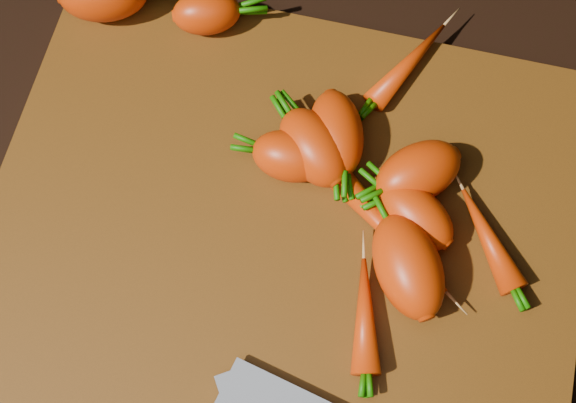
# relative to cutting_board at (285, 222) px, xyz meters

# --- Properties ---
(ground) EXTENTS (2.00, 2.00, 0.01)m
(ground) POSITION_rel_cutting_board_xyz_m (0.00, 0.00, -0.01)
(ground) COLOR black
(cutting_board) EXTENTS (0.50, 0.40, 0.01)m
(cutting_board) POSITION_rel_cutting_board_xyz_m (0.00, 0.00, 0.00)
(cutting_board) COLOR brown
(cutting_board) RESTS_ON ground
(carrot_1) EXTENTS (0.06, 0.04, 0.04)m
(carrot_1) POSITION_rel_cutting_board_xyz_m (-0.01, 0.05, 0.03)
(carrot_1) COLOR red
(carrot_1) RESTS_ON cutting_board
(carrot_2) EXTENTS (0.07, 0.09, 0.05)m
(carrot_2) POSITION_rel_cutting_board_xyz_m (0.03, 0.08, 0.03)
(carrot_2) COLOR red
(carrot_2) RESTS_ON cutting_board
(carrot_3) EXTENTS (0.09, 0.10, 0.05)m
(carrot_3) POSITION_rel_cutting_board_xyz_m (0.11, -0.02, 0.03)
(carrot_3) COLOR red
(carrot_3) RESTS_ON cutting_board
(carrot_4) EXTENTS (0.09, 0.09, 0.05)m
(carrot_4) POSITION_rel_cutting_board_xyz_m (0.10, 0.06, 0.03)
(carrot_4) COLOR red
(carrot_4) RESTS_ON cutting_board
(carrot_5) EXTENTS (0.07, 0.06, 0.04)m
(carrot_5) POSITION_rel_cutting_board_xyz_m (-0.11, 0.17, 0.03)
(carrot_5) COLOR red
(carrot_5) RESTS_ON cutting_board
(carrot_6) EXTENTS (0.08, 0.08, 0.04)m
(carrot_6) POSITION_rel_cutting_board_xyz_m (0.10, 0.02, 0.03)
(carrot_6) COLOR red
(carrot_6) RESTS_ON cutting_board
(carrot_7) EXTENTS (0.07, 0.10, 0.02)m
(carrot_7) POSITION_rel_cutting_board_xyz_m (0.07, 0.17, 0.02)
(carrot_7) COLOR red
(carrot_7) RESTS_ON cutting_board
(carrot_8) EXTENTS (0.13, 0.10, 0.02)m
(carrot_8) POSITION_rel_cutting_board_xyz_m (0.08, 0.01, 0.02)
(carrot_8) COLOR red
(carrot_8) RESTS_ON cutting_board
(carrot_9) EXTENTS (0.04, 0.10, 0.02)m
(carrot_9) POSITION_rel_cutting_board_xyz_m (0.08, -0.07, 0.02)
(carrot_9) COLOR red
(carrot_9) RESTS_ON cutting_board
(carrot_10) EXTENTS (0.09, 0.09, 0.05)m
(carrot_10) POSITION_rel_cutting_board_xyz_m (0.01, 0.06, 0.03)
(carrot_10) COLOR red
(carrot_10) RESTS_ON cutting_board
(carrot_11) EXTENTS (0.07, 0.09, 0.02)m
(carrot_11) POSITION_rel_cutting_board_xyz_m (0.17, 0.02, 0.02)
(carrot_11) COLOR red
(carrot_11) RESTS_ON cutting_board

